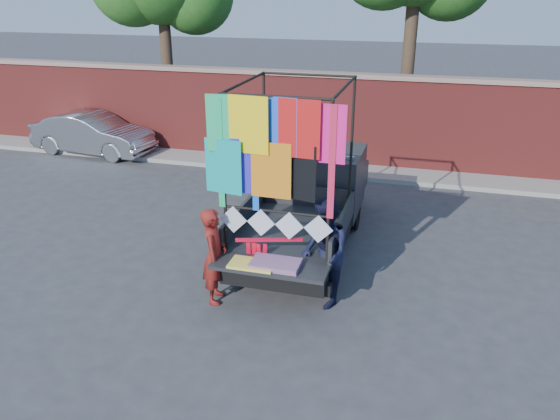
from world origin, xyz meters
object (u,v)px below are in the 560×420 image
(pickup_truck, at_px, (311,197))
(sedan, at_px, (93,134))
(woman, at_px, (215,256))
(man, at_px, (325,253))

(pickup_truck, relative_size, sedan, 1.41)
(woman, bearing_deg, sedan, 33.03)
(pickup_truck, height_order, woman, pickup_truck)
(sedan, distance_m, woman, 9.66)
(pickup_truck, bearing_deg, sedan, 152.27)
(pickup_truck, height_order, man, pickup_truck)
(sedan, height_order, woman, woman)
(sedan, bearing_deg, woman, -130.23)
(woman, xyz_separation_m, man, (1.71, 0.39, 0.09))
(woman, bearing_deg, pickup_truck, -29.89)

